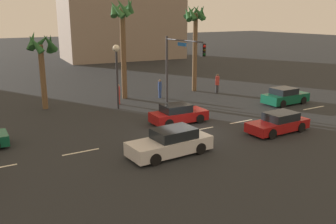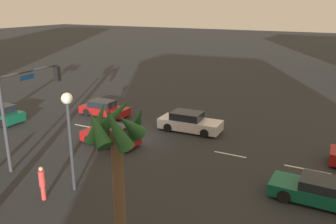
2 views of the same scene
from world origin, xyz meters
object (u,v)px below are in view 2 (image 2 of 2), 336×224
object	(u,v)px
car_1	(318,191)
pedestrian_1	(42,182)
palm_tree_0	(116,143)
car_2	(111,136)
car_5	(0,114)
car_0	(189,122)
streetlamp	(69,122)
traffic_signal	(26,99)
car_4	(104,109)

from	to	relation	value
car_1	pedestrian_1	size ratio (longest dim) A/B	2.51
pedestrian_1	palm_tree_0	world-z (taller)	palm_tree_0
car_2	car_5	bearing A→B (deg)	0.97
car_0	car_5	xyz separation A→B (m)	(14.46, 5.09, -0.02)
car_1	pedestrian_1	xyz separation A→B (m)	(11.83, 5.93, 0.35)
car_0	pedestrian_1	distance (m)	12.44
car_1	streetlamp	bearing A→B (deg)	21.95
car_0	traffic_signal	xyz separation A→B (m)	(6.37, 9.14, 3.20)
car_0	car_4	bearing A→B (deg)	-1.22
car_4	palm_tree_0	world-z (taller)	palm_tree_0
traffic_signal	streetlamp	distance (m)	5.06
car_5	car_0	bearing A→B (deg)	-160.61
streetlamp	palm_tree_0	distance (m)	5.93
car_2	car_4	bearing A→B (deg)	-48.74
car_0	traffic_signal	distance (m)	11.59
traffic_signal	palm_tree_0	xyz separation A→B (m)	(-9.78, 4.71, 0.73)
streetlamp	palm_tree_0	size ratio (longest dim) A/B	0.83
car_1	car_5	size ratio (longest dim) A/B	1.09
car_5	streetlamp	size ratio (longest dim) A/B	0.78
car_2	pedestrian_1	distance (m)	7.45
traffic_signal	palm_tree_0	size ratio (longest dim) A/B	0.91
palm_tree_0	car_2	bearing A→B (deg)	-51.97
car_1	pedestrian_1	world-z (taller)	pedestrian_1
pedestrian_1	palm_tree_0	size ratio (longest dim) A/B	0.28
streetlamp	pedestrian_1	world-z (taller)	streetlamp
streetlamp	pedestrian_1	size ratio (longest dim) A/B	2.95
traffic_signal	pedestrian_1	bearing A→B (deg)	143.08
car_4	car_5	world-z (taller)	car_5
car_1	palm_tree_0	xyz separation A→B (m)	(6.17, 7.55, 4.01)
pedestrian_1	car_1	bearing A→B (deg)	-153.40
car_5	traffic_signal	size ratio (longest dim) A/B	0.71
car_4	palm_tree_0	distance (m)	18.54
palm_tree_0	streetlamp	bearing A→B (deg)	-31.39
car_1	traffic_signal	size ratio (longest dim) A/B	0.77
traffic_signal	car_5	bearing A→B (deg)	-26.61
streetlamp	palm_tree_0	bearing A→B (deg)	148.61
car_5	car_4	bearing A→B (deg)	-140.64
car_1	car_4	xyz separation A→B (m)	(17.62, -6.47, 0.02)
car_1	traffic_signal	bearing A→B (deg)	10.11
traffic_signal	streetlamp	world-z (taller)	traffic_signal
traffic_signal	car_0	bearing A→B (deg)	-124.87
car_0	traffic_signal	world-z (taller)	traffic_signal
car_5	traffic_signal	distance (m)	9.60
traffic_signal	palm_tree_0	world-z (taller)	palm_tree_0
car_5	traffic_signal	xyz separation A→B (m)	(-8.09, 4.05, 3.21)
car_1	pedestrian_1	distance (m)	13.24
car_0	streetlamp	size ratio (longest dim) A/B	0.92
car_1	car_4	size ratio (longest dim) A/B	1.02
car_0	car_1	xyz separation A→B (m)	(-9.57, 6.30, -0.09)
traffic_signal	car_4	bearing A→B (deg)	-79.79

